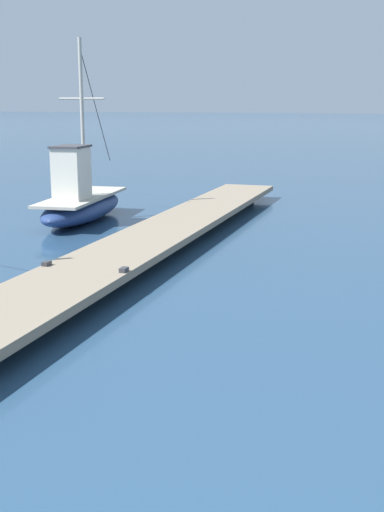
% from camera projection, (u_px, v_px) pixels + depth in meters
% --- Properties ---
extents(floating_dock, '(2.21, 19.70, 0.53)m').
position_uv_depth(floating_dock, '(158.00, 235.00, 16.21)').
color(floating_dock, gray).
rests_on(floating_dock, ground).
extents(fishing_boat_0, '(2.14, 5.20, 5.29)m').
position_uv_depth(fishing_boat_0, '(81.00, 201.00, 19.96)').
color(fishing_boat_0, navy).
rests_on(fishing_boat_0, ground).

